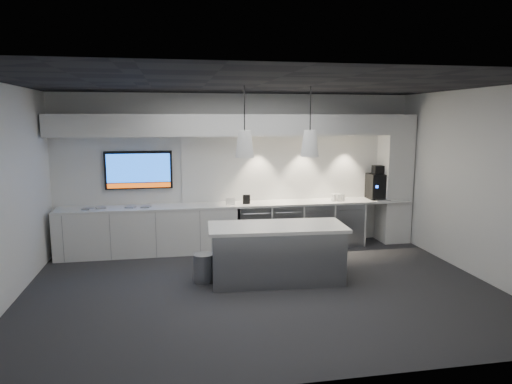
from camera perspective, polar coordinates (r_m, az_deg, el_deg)
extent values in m
plane|color=#2C2C2E|center=(6.99, 0.75, -12.00)|extent=(7.00, 7.00, 0.00)
plane|color=black|center=(6.53, 0.80, 13.36)|extent=(7.00, 7.00, 0.00)
plane|color=white|center=(9.04, -2.30, 2.67)|extent=(7.00, 0.00, 7.00)
plane|color=white|center=(4.22, 7.39, -4.94)|extent=(7.00, 0.00, 7.00)
plane|color=white|center=(6.85, -29.32, -0.60)|extent=(0.00, 7.00, 7.00)
plane|color=white|center=(8.04, 26.07, 0.92)|extent=(0.00, 7.00, 7.00)
cube|color=white|center=(8.81, -1.98, -1.58)|extent=(6.80, 0.65, 0.04)
cube|color=white|center=(8.83, -13.30, -4.79)|extent=(3.30, 0.63, 0.86)
cube|color=gray|center=(8.95, -0.37, -4.39)|extent=(0.60, 0.61, 0.85)
cube|color=gray|center=(9.08, 3.56, -4.21)|extent=(0.60, 0.61, 0.85)
cube|color=gray|center=(9.25, 7.36, -4.02)|extent=(0.60, 0.61, 0.85)
cube|color=gray|center=(9.45, 11.01, -3.82)|extent=(0.60, 0.61, 0.85)
cube|color=white|center=(9.26, 5.10, 3.10)|extent=(4.60, 0.03, 1.30)
cube|color=white|center=(8.68, -2.06, 8.36)|extent=(6.90, 0.60, 0.40)
cube|color=white|center=(9.76, 16.92, 1.57)|extent=(0.55, 0.55, 2.60)
cube|color=black|center=(8.92, -14.45, 2.68)|extent=(1.25, 0.06, 0.72)
cube|color=blue|center=(8.88, -14.47, 2.91)|extent=(1.17, 0.00, 0.54)
cube|color=#C3470B|center=(8.92, -14.39, 0.81)|extent=(1.17, 0.00, 0.09)
cube|color=gray|center=(7.18, 2.61, -7.85)|extent=(2.05, 0.92, 0.84)
cube|color=white|center=(7.06, 2.64, -4.38)|extent=(2.16, 1.03, 0.05)
cylinder|color=gray|center=(7.23, -6.58, -9.42)|extent=(0.38, 0.38, 0.45)
cube|color=black|center=(9.62, 14.94, 0.70)|extent=(0.39, 0.43, 0.51)
cube|color=black|center=(9.58, 15.02, 2.71)|extent=(0.21, 0.21, 0.17)
cube|color=gray|center=(9.45, 15.47, -0.96)|extent=(0.29, 0.21, 0.03)
cube|color=black|center=(8.74, -1.20, -0.93)|extent=(0.14, 0.02, 0.18)
cube|color=white|center=(8.65, -3.21, -1.19)|extent=(0.18, 0.07, 0.14)
cube|color=gray|center=(8.78, -20.30, -1.97)|extent=(0.20, 0.20, 0.02)
cube|color=gray|center=(8.80, -18.84, -1.87)|extent=(0.20, 0.20, 0.02)
cube|color=gray|center=(8.70, -15.44, -1.83)|extent=(0.20, 0.20, 0.02)
cube|color=gray|center=(8.67, -13.58, -1.79)|extent=(0.19, 0.19, 0.02)
cone|color=white|center=(6.78, -1.44, 6.02)|extent=(0.28, 0.28, 0.40)
cylinder|color=black|center=(6.77, -1.46, 10.67)|extent=(0.02, 0.02, 0.70)
cone|color=white|center=(7.01, 6.74, 6.06)|extent=(0.28, 0.28, 0.40)
cylinder|color=black|center=(7.00, 6.83, 10.56)|extent=(0.02, 0.02, 0.70)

